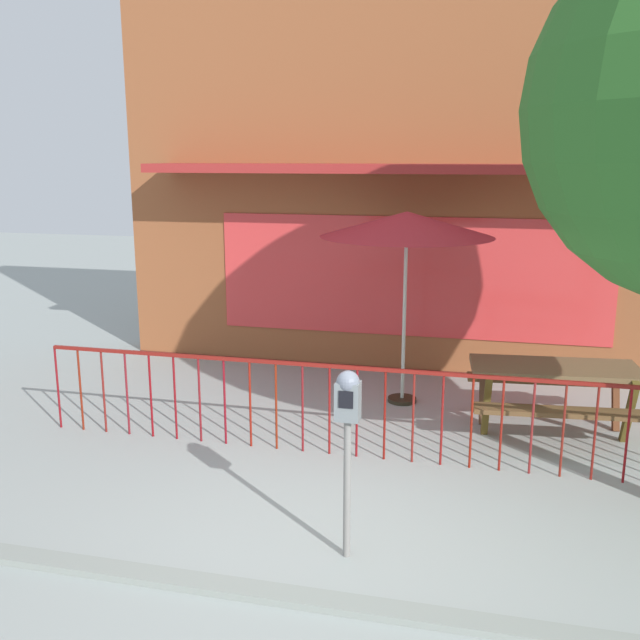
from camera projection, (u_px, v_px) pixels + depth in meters
The scene contains 7 objects.
ground at pixel (334, 545), 5.67m from camera, with size 40.00×40.00×0.00m, color #959D99.
pub_storefront at pixel (415, 166), 9.91m from camera, with size 8.49×1.40×5.80m.
patio_fence_front at pixel (371, 396), 7.15m from camera, with size 7.16×0.04×0.97m.
picnic_table_left at pixel (554, 380), 7.84m from camera, with size 1.92×1.52×0.79m.
patio_umbrella at pixel (407, 225), 8.47m from camera, with size 2.09×2.09×2.38m.
parking_meter_near at pixel (348, 415), 5.25m from camera, with size 0.18×0.17×1.49m.
curb_edge at pixel (309, 603), 4.93m from camera, with size 11.89×0.20×0.11m, color gray.
Camera 1 is at (1.10, -5.00, 3.02)m, focal length 39.97 mm.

